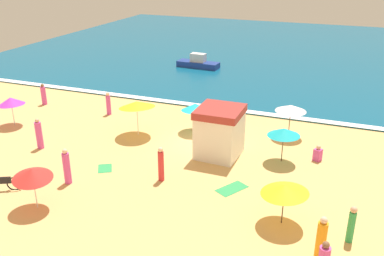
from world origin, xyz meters
TOP-DOWN VIEW (x-y plane):
  - ground_plane at (0.00, 0.00)m, footprint 60.00×60.00m
  - ocean_water at (0.00, 28.00)m, footprint 60.00×44.00m
  - wave_breaker_foam at (0.00, 6.30)m, footprint 57.00×0.70m
  - lifeguard_cabana at (1.68, -1.05)m, footprint 2.44×2.60m
  - beach_umbrella_0 at (-4.36, -9.24)m, footprint 2.53×2.52m
  - beach_umbrella_1 at (6.23, -6.38)m, footprint 2.32×2.30m
  - beach_umbrella_2 at (-12.57, -1.66)m, footprint 2.24×2.22m
  - beach_umbrella_3 at (-0.84, 1.77)m, footprint 1.91×1.94m
  - beach_umbrella_4 at (5.17, -0.55)m, footprint 2.18×2.17m
  - beach_umbrella_6 at (4.96, 3.13)m, footprint 2.68×2.68m
  - beach_umbrella_7 at (-4.02, -0.11)m, footprint 3.22×3.22m
  - parked_bicycle at (-6.96, -8.60)m, footprint 1.65×0.88m
  - beachgoer_1 at (-0.17, -4.89)m, footprint 0.41×0.41m
  - beachgoer_2 at (-13.47, 2.51)m, footprint 0.51×0.51m
  - beachgoer_3 at (7.02, 0.28)m, footprint 0.51×0.51m
  - beachgoer_5 at (8.98, -6.67)m, footprint 0.36×0.36m
  - beachgoer_6 at (-4.43, -6.84)m, footprint 0.41×0.41m
  - beachgoer_7 at (-7.71, 2.41)m, footprint 0.38×0.38m
  - beachgoer_8 at (7.96, -8.12)m, footprint 0.52×0.52m
  - beachgoer_9 at (-8.49, -3.99)m, footprint 0.53×0.53m
  - beach_towel_0 at (3.44, -4.42)m, footprint 1.52×1.80m
  - beach_towel_1 at (-3.54, -4.84)m, footprint 1.15×1.25m
  - small_boat_0 at (-6.30, 16.98)m, footprint 4.28×1.63m

SIDE VIEW (x-z plane):
  - ground_plane at x=0.00m, z-range 0.00..0.00m
  - beach_towel_0 at x=3.44m, z-range 0.00..0.01m
  - beach_towel_1 at x=-3.54m, z-range 0.00..0.01m
  - ocean_water at x=0.00m, z-range 0.00..0.10m
  - wave_breaker_foam at x=0.00m, z-range 0.10..0.11m
  - parked_bicycle at x=-6.96m, z-range 0.00..0.76m
  - beachgoer_3 at x=7.02m, z-range -0.06..0.87m
  - small_boat_0 at x=-6.30m, z-range -0.15..1.25m
  - beachgoer_2 at x=-13.47m, z-range -0.06..1.56m
  - beachgoer_7 at x=-7.71m, z-range -0.03..1.63m
  - beachgoer_5 at x=8.98m, z-range 0.00..1.63m
  - beachgoer_8 at x=7.96m, z-range -0.05..1.78m
  - beachgoer_9 at x=-8.49m, z-range -0.06..1.81m
  - beachgoer_1 at x=-0.17m, z-range -0.02..1.82m
  - beachgoer_6 at x=-4.43m, z-range -0.05..1.85m
  - lifeguard_cabana at x=1.68m, z-range 0.03..2.89m
  - beach_umbrella_3 at x=-0.84m, z-range 0.67..2.63m
  - beach_umbrella_1 at x=6.23m, z-range 0.69..2.65m
  - beach_umbrella_2 at x=-12.57m, z-range 0.70..2.70m
  - beach_umbrella_0 at x=-4.36m, z-range 0.71..2.82m
  - beach_umbrella_4 at x=5.17m, z-range 0.77..2.78m
  - beach_umbrella_6 at x=4.96m, z-range 0.84..2.92m
  - beach_umbrella_7 at x=-4.02m, z-range 0.86..3.23m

